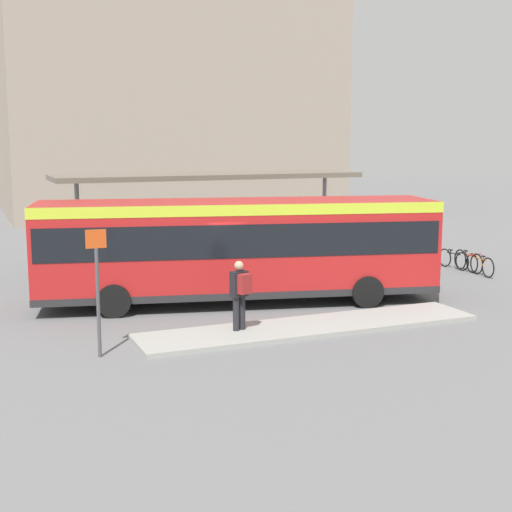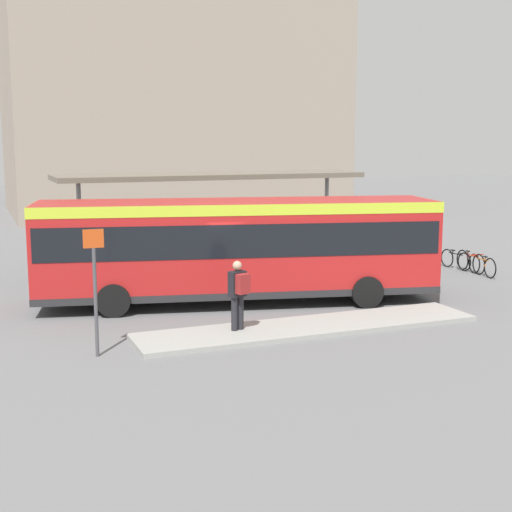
{
  "view_description": "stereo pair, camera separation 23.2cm",
  "coord_description": "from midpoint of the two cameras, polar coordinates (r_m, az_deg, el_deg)",
  "views": [
    {
      "loc": [
        -7.34,
        -18.9,
        4.67
      ],
      "look_at": [
        0.57,
        0.0,
        1.33
      ],
      "focal_mm": 50.0,
      "sensor_mm": 36.0,
      "label": 1
    },
    {
      "loc": [
        -7.12,
        -18.99,
        4.67
      ],
      "look_at": [
        0.57,
        0.0,
        1.33
      ],
      "focal_mm": 50.0,
      "sensor_mm": 36.0,
      "label": 2
    }
  ],
  "objects": [
    {
      "name": "station_building",
      "position": [
        48.4,
        -7.44,
        13.07
      ],
      "size": [
        20.58,
        12.97,
        15.91
      ],
      "color": "gray",
      "rests_on": "ground_plane"
    },
    {
      "name": "bicycle_orange",
      "position": [
        26.04,
        17.24,
        -0.69
      ],
      "size": [
        0.48,
        1.67,
        0.72
      ],
      "rotation": [
        0.0,
        0.0,
        1.46
      ],
      "color": "black",
      "rests_on": "ground_plane"
    },
    {
      "name": "curb_island",
      "position": [
        17.94,
        4.04,
        -5.67
      ],
      "size": [
        8.85,
        1.8,
        0.12
      ],
      "color": "#9E9E99",
      "rests_on": "ground_plane"
    },
    {
      "name": "potted_planter_near_shelter",
      "position": [
        23.84,
        -10.19,
        -0.28
      ],
      "size": [
        1.01,
        1.01,
        1.51
      ],
      "color": "slate",
      "rests_on": "ground_plane"
    },
    {
      "name": "potted_planter_far_side",
      "position": [
        23.76,
        -4.42,
        -0.69
      ],
      "size": [
        0.72,
        0.72,
        1.11
      ],
      "color": "slate",
      "rests_on": "ground_plane"
    },
    {
      "name": "bicycle_black",
      "position": [
        27.12,
        15.27,
        -0.25
      ],
      "size": [
        0.48,
        1.61,
        0.7
      ],
      "rotation": [
        0.0,
        0.0,
        -1.51
      ],
      "color": "black",
      "rests_on": "ground_plane"
    },
    {
      "name": "ground_plane",
      "position": [
        20.81,
        -1.76,
        -3.72
      ],
      "size": [
        120.0,
        120.0,
        0.0
      ],
      "primitive_type": "plane",
      "color": "slate"
    },
    {
      "name": "platform_sign",
      "position": [
        15.7,
        -12.97,
        -2.42
      ],
      "size": [
        0.44,
        0.08,
        2.8
      ],
      "color": "#4C4C51",
      "rests_on": "ground_plane"
    },
    {
      "name": "bicycle_red",
      "position": [
        26.62,
        16.38,
        -0.4
      ],
      "size": [
        0.48,
        1.75,
        0.76
      ],
      "rotation": [
        0.0,
        0.0,
        -1.66
      ],
      "color": "black",
      "rests_on": "ground_plane"
    },
    {
      "name": "pedestrian_waiting",
      "position": [
        17.13,
        -1.66,
        -2.81
      ],
      "size": [
        0.48,
        0.52,
        1.7
      ],
      "rotation": [
        0.0,
        0.0,
        1.89
      ],
      "color": "#232328",
      "rests_on": "curb_island"
    },
    {
      "name": "city_bus",
      "position": [
        20.49,
        -1.76,
        1.04
      ],
      "size": [
        11.62,
        5.06,
        2.96
      ],
      "rotation": [
        0.0,
        0.0,
        -0.23
      ],
      "color": "red",
      "rests_on": "ground_plane"
    },
    {
      "name": "station_shelter",
      "position": [
        26.42,
        -4.02,
        6.31
      ],
      "size": [
        11.32,
        2.84,
        3.47
      ],
      "color": "#706656",
      "rests_on": "ground_plane"
    }
  ]
}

